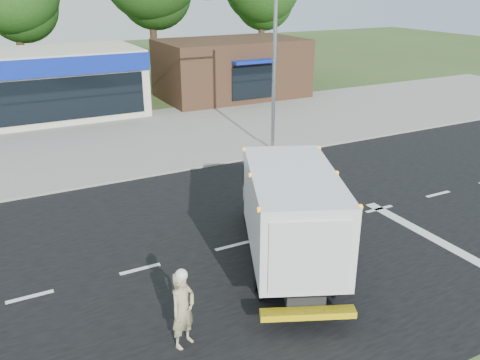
{
  "coord_description": "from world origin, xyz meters",
  "views": [
    {
      "loc": [
        -9.31,
        -12.62,
        7.78
      ],
      "look_at": [
        -2.16,
        1.12,
        1.7
      ],
      "focal_mm": 38.0,
      "sensor_mm": 36.0,
      "label": 1
    }
  ],
  "objects": [
    {
      "name": "sidewalk",
      "position": [
        0.0,
        8.2,
        0.06
      ],
      "size": [
        60.0,
        2.4,
        0.12
      ],
      "primitive_type": "cube",
      "color": "gray",
      "rests_on": "ground"
    },
    {
      "name": "emergency_worker",
      "position": [
        -6.06,
        -3.62,
        0.97
      ],
      "size": [
        0.81,
        0.71,
        1.98
      ],
      "rotation": [
        0.0,
        0.0,
        0.46
      ],
      "color": "tan",
      "rests_on": "ground"
    },
    {
      "name": "traffic_signal_pole",
      "position": [
        2.35,
        7.6,
        4.92
      ],
      "size": [
        3.51,
        0.25,
        8.0
      ],
      "color": "gray",
      "rests_on": "ground"
    },
    {
      "name": "road_asphalt",
      "position": [
        0.0,
        0.0,
        0.0
      ],
      "size": [
        60.0,
        14.0,
        0.02
      ],
      "primitive_type": "cube",
      "color": "black",
      "rests_on": "ground"
    },
    {
      "name": "brown_storefront",
      "position": [
        7.0,
        19.98,
        2.0
      ],
      "size": [
        10.0,
        6.7,
        4.0
      ],
      "color": "#382316",
      "rests_on": "ground"
    },
    {
      "name": "ems_box_truck",
      "position": [
        -1.99,
        -1.52,
        1.79
      ],
      "size": [
        4.76,
        7.26,
        3.1
      ],
      "rotation": [
        0.0,
        0.0,
        1.16
      ],
      "color": "black",
      "rests_on": "ground"
    },
    {
      "name": "parking_apron",
      "position": [
        0.0,
        14.0,
        0.01
      ],
      "size": [
        60.0,
        9.0,
        0.02
      ],
      "primitive_type": "cube",
      "color": "gray",
      "rests_on": "ground"
    },
    {
      "name": "lane_markings",
      "position": [
        1.35,
        -1.35,
        0.02
      ],
      "size": [
        55.2,
        7.0,
        0.01
      ],
      "color": "silver",
      "rests_on": "road_asphalt"
    },
    {
      "name": "ground",
      "position": [
        0.0,
        0.0,
        0.0
      ],
      "size": [
        120.0,
        120.0,
        0.0
      ],
      "primitive_type": "plane",
      "color": "#385123",
      "rests_on": "ground"
    }
  ]
}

